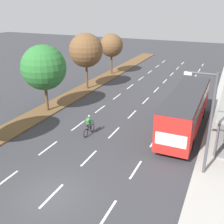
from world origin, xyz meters
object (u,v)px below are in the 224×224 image
object	(u,v)px
bus	(186,107)
median_tree_second	(44,68)
cyclist	(89,126)
streetlight	(208,118)
median_tree_fourth	(111,45)
median_tree_third	(86,50)

from	to	relation	value
bus	median_tree_second	xyz separation A→B (m)	(-13.31, -1.38, 2.39)
bus	cyclist	distance (m)	8.29
bus	cyclist	bearing A→B (deg)	-148.86
bus	median_tree_second	bearing A→B (deg)	-174.09
bus	streetlight	world-z (taller)	streetlight
bus	median_tree_second	world-z (taller)	median_tree_second
median_tree_second	median_tree_fourth	xyz separation A→B (m)	(-0.32, 16.40, -0.11)
cyclist	median_tree_third	distance (m)	13.35
median_tree_second	median_tree_third	bearing A→B (deg)	89.95
bus	streetlight	xyz separation A→B (m)	(2.17, -6.22, 1.82)
cyclist	median_tree_fourth	size ratio (longest dim) A/B	0.31
streetlight	bus	bearing A→B (deg)	109.22
median_tree_third	median_tree_fourth	bearing A→B (deg)	92.31
bus	streetlight	distance (m)	6.83
bus	streetlight	bearing A→B (deg)	-70.78
median_tree_fourth	streetlight	bearing A→B (deg)	-53.35
cyclist	median_tree_fourth	world-z (taller)	median_tree_fourth
median_tree_second	streetlight	distance (m)	16.23
cyclist	streetlight	size ratio (longest dim) A/B	0.28
median_tree_third	streetlight	distance (m)	20.25
bus	cyclist	size ratio (longest dim) A/B	6.20
cyclist	streetlight	distance (m)	9.89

